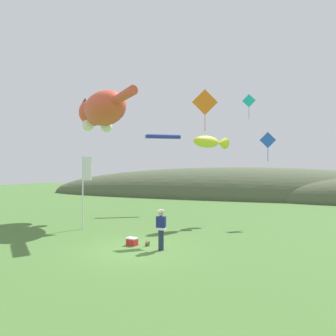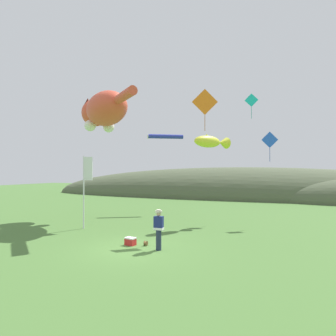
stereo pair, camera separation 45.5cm
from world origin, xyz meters
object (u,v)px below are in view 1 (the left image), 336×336
Objects in this scene: festival_banner_pole at (85,181)px; kite_diamond_orange at (205,102)px; kite_tube_streamer at (162,137)px; festival_attendant at (161,228)px; kite_spool at (148,243)px; kite_fish_windsock at (210,142)px; kite_diamond_blue at (268,140)px; picnic_cooler at (132,241)px; kite_giant_cat at (102,110)px; kite_diamond_teal at (249,101)px.

kite_diamond_orange reaches higher than festival_banner_pole.
kite_diamond_orange reaches higher than kite_tube_streamer.
festival_attendant is 1.31m from kite_spool.
kite_fish_windsock reaches higher than festival_banner_pole.
kite_diamond_orange is at bearing -125.94° from kite_diamond_blue.
picnic_cooler is 0.12× the size of festival_banner_pole.
picnic_cooler is (-1.58, 0.33, -0.77)m from festival_attendant.
kite_giant_cat is 3.07× the size of kite_diamond_orange.
kite_spool is at bearing -42.07° from kite_giant_cat.
festival_attendant is 0.93× the size of kite_diamond_teal.
kite_fish_windsock is (1.54, 6.50, 5.27)m from kite_spool.
festival_banner_pole is at bearing -148.14° from kite_fish_windsock.
kite_diamond_orange reaches higher than festival_attendant.
kite_fish_windsock is at bearing 96.54° from kite_diamond_orange.
kite_fish_windsock is at bearing 71.32° from picnic_cooler.
kite_fish_windsock is 3.43m from kite_diamond_orange.
picnic_cooler is 0.19× the size of kite_tube_streamer.
festival_attendant is 13.85m from kite_diamond_teal.
kite_tube_streamer is (-5.11, 4.59, 1.06)m from kite_fish_windsock.
festival_attendant is 3.26× the size of picnic_cooler.
festival_banner_pole is at bearing 154.69° from festival_attendant.
kite_fish_windsock is at bearing 84.52° from festival_attendant.
kite_diamond_blue is at bearing 14.43° from kite_giant_cat.
picnic_cooler is at bearing -75.79° from kite_tube_streamer.
kite_diamond_blue is at bearing 54.06° from kite_diamond_orange.
kite_tube_streamer is 1.49× the size of kite_diamond_teal.
festival_banner_pole reaches higher than kite_spool.
festival_attendant is 0.25× the size of kite_giant_cat.
kite_tube_streamer reaches higher than kite_diamond_blue.
festival_banner_pole is 1.54× the size of kite_fish_windsock.
kite_spool is 0.10× the size of kite_diamond_orange.
picnic_cooler reaches higher than kite_spool.
kite_fish_windsock is 1.00× the size of kite_tube_streamer.
kite_tube_streamer reaches higher than kite_spool.
kite_giant_cat reaches higher than kite_fish_windsock.
kite_fish_windsock reaches higher than festival_attendant.
kite_diamond_orange is (5.43, -7.39, 0.89)m from kite_tube_streamer.
kite_spool is 0.12× the size of kite_diamond_teal.
festival_attendant reaches higher than picnic_cooler.
kite_spool is 0.41× the size of picnic_cooler.
kite_tube_streamer is 7.61m from kite_diamond_teal.
kite_giant_cat is at bearing 139.28° from festival_attendant.
kite_spool is 0.11× the size of kite_diamond_blue.
kite_diamond_teal is (2.79, 11.08, 7.84)m from festival_attendant.
kite_fish_windsock is 3.90m from kite_diamond_blue.
kite_tube_streamer is at bearing 126.30° from kite_diamond_orange.
kite_diamond_teal is at bearing 62.56° from kite_fish_windsock.
picnic_cooler is at bearing -46.69° from kite_giant_cat.
festival_banner_pole is 1.54× the size of kite_tube_streamer.
kite_diamond_orange is (2.58, 3.87, 7.15)m from picnic_cooler.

